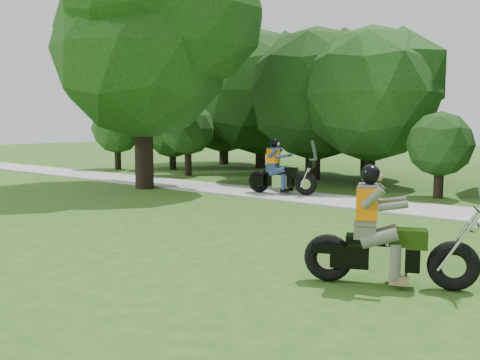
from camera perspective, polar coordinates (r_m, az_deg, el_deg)
The scene contains 5 objects.
ground at distance 8.37m, azimuth 4.12°, elevation -10.96°, with size 100.00×100.00×0.00m, color #285217.
walkway at distance 15.47m, azimuth 21.25°, elevation -3.24°, with size 60.00×2.20×0.06m, color #A9A9A3.
big_tree_west at distance 20.45m, azimuth -9.75°, elevation 15.44°, with size 8.64×6.56×9.96m.
chopper_motorcycle at distance 8.37m, azimuth 14.81°, elevation -6.36°, with size 2.48×1.43×1.84m.
touring_motorcycle at distance 17.87m, azimuth 4.05°, elevation 0.67°, with size 2.39×1.12×1.84m.
Camera 1 is at (4.53, -6.59, 2.49)m, focal length 40.00 mm.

